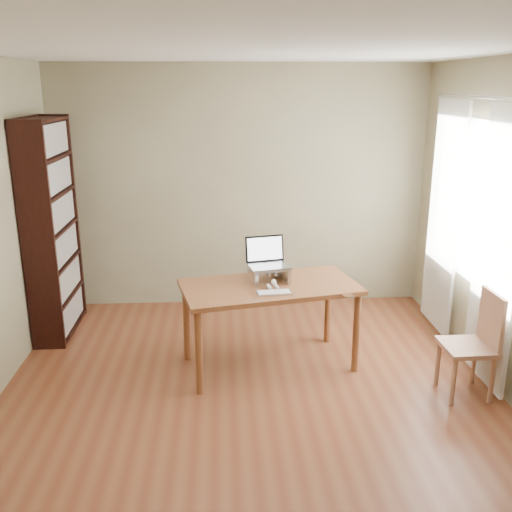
% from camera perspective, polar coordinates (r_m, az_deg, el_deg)
% --- Properties ---
extents(room, '(4.04, 4.54, 2.64)m').
position_cam_1_polar(room, '(4.03, -0.06, 1.28)').
color(room, brown).
rests_on(room, ground).
extents(bookshelf, '(0.30, 0.90, 2.10)m').
position_cam_1_polar(bookshelf, '(5.80, -19.73, 2.56)').
color(bookshelf, black).
rests_on(bookshelf, ground).
extents(curtains, '(0.03, 1.90, 2.25)m').
position_cam_1_polar(curtains, '(5.26, 20.43, 2.44)').
color(curtains, white).
rests_on(curtains, ground).
extents(desk, '(1.60, 1.04, 0.75)m').
position_cam_1_polar(desk, '(4.87, 1.38, -3.91)').
color(desk, brown).
rests_on(desk, ground).
extents(laptop_stand, '(0.32, 0.25, 0.13)m').
position_cam_1_polar(laptop_stand, '(4.88, 1.31, -1.66)').
color(laptop_stand, silver).
rests_on(laptop_stand, desk).
extents(laptop, '(0.38, 0.35, 0.24)m').
position_cam_1_polar(laptop, '(4.91, 1.27, -0.22)').
color(laptop, silver).
rests_on(laptop, laptop_stand).
extents(keyboard, '(0.29, 0.15, 0.02)m').
position_cam_1_polar(keyboard, '(4.63, 1.80, -3.69)').
color(keyboard, silver).
rests_on(keyboard, desk).
extents(coaster, '(0.09, 0.09, 0.01)m').
position_cam_1_polar(coaster, '(4.65, 9.17, -3.90)').
color(coaster, '#562E1D').
rests_on(coaster, desk).
extents(cat, '(0.23, 0.47, 0.14)m').
position_cam_1_polar(cat, '(4.92, 1.26, -1.80)').
color(cat, '#473E38').
rests_on(cat, desk).
extents(chair, '(0.39, 0.39, 0.85)m').
position_cam_1_polar(chair, '(4.81, 21.13, -7.93)').
color(chair, '#A57559').
rests_on(chair, ground).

